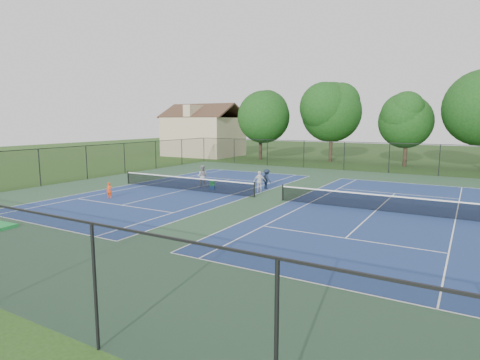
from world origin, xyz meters
The scene contains 15 objects.
ground centered at (0.00, 0.00, 0.00)m, with size 140.00×140.00×0.00m, color #234716.
court_pad centered at (0.00, 0.00, 0.00)m, with size 36.00×36.00×0.01m, color #28482E.
tennis_court_left centered at (-7.00, 0.00, 0.10)m, with size 12.00×23.83×1.07m.
tennis_court_right centered at (7.00, 0.00, 0.10)m, with size 12.00×23.83×1.07m.
perimeter_fence centered at (0.00, 0.00, 1.60)m, with size 36.08×36.08×3.02m.
tree_back_a centered at (-13.00, 24.00, 6.04)m, with size 6.80×6.80×9.15m.
tree_back_b centered at (-4.00, 26.00, 6.60)m, with size 7.60×7.60×10.03m.
tree_back_c centered at (5.00, 25.00, 5.48)m, with size 6.00×6.00×8.40m.
clapboard_house centered at (-23.00, 25.00, 3.09)m, with size 10.80×8.10×7.65m.
child_player centered at (-9.46, -5.14, 0.53)m, with size 0.39×0.26×1.07m, color #FB4210.
instructor centered at (-6.69, 1.82, 0.86)m, with size 0.84×0.65×1.72m, color #98989B.
bystander_a centered at (-1.75, 2.11, 0.78)m, with size 0.92×0.38×1.56m, color silver.
bystander_b centered at (-1.90, 3.55, 0.77)m, with size 1.00×0.57×1.54m, color #172033.
ball_crate centered at (-5.34, 1.20, 0.15)m, with size 0.36×0.31×0.30m, color #16489C.
ball_hopper centered at (-5.34, 1.20, 0.49)m, with size 0.34×0.28×0.39m, color green.
Camera 1 is at (11.64, -23.76, 5.25)m, focal length 30.00 mm.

